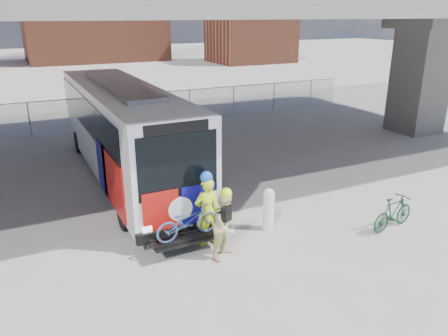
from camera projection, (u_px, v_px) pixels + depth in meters
ground at (213, 203)px, 14.94m from camera, size 160.00×160.00×0.00m
bus at (123, 125)px, 16.67m from camera, size 2.67×12.96×3.69m
overpass at (166, 2)px, 16.14m from camera, size 40.00×16.00×7.95m
chainlink_fence at (124, 102)px, 24.62m from camera, size 30.00×0.06×30.00m
brick_buildings at (60, 20)px, 54.45m from camera, size 54.00×22.00×12.00m
bollard at (268, 208)px, 12.91m from camera, size 0.34×0.34×1.31m
cyclist_hivis at (207, 210)px, 11.96m from camera, size 0.74×0.51×2.16m
cyclist_tan at (226, 225)px, 11.37m from camera, size 1.09×1.02×1.96m
bike_parked at (393, 213)px, 12.98m from camera, size 1.79×0.74×1.05m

